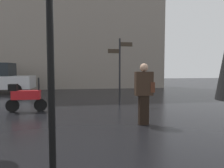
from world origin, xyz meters
TOP-DOWN VIEW (x-y plane):
  - pedestrian_with_bag at (2.04, 2.57)m, footprint 0.52×0.24m
  - parked_scooter at (-1.70, 4.92)m, footprint 1.44×0.32m
  - street_signpost at (2.00, 6.00)m, footprint 1.08×0.08m

SIDE VIEW (x-z plane):
  - parked_scooter at x=-1.70m, z-range -0.06..1.17m
  - pedestrian_with_bag at x=2.04m, z-range 0.11..1.81m
  - street_signpost at x=2.00m, z-range 0.31..3.18m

